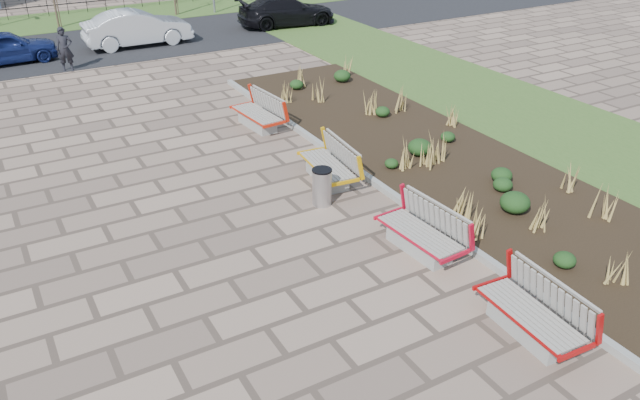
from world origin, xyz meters
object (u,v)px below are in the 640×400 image
bench_a (531,311)px  car_black (287,11)px  bench_b (420,231)px  car_silver (137,28)px  bench_d (257,112)px  pedestrian (65,49)px  car_blue (6,47)px  litter_bin (322,187)px  bench_c (327,163)px

bench_a → car_black: size_ratio=0.43×
bench_b → car_silver: size_ratio=0.45×
bench_d → pedestrian: bearing=108.1°
bench_a → car_blue: car_blue is taller
litter_bin → bench_d: bearing=82.1°
bench_a → litter_bin: bench_a is taller
car_black → bench_d: bearing=155.6°
bench_d → car_silver: size_ratio=0.45×
bench_c → car_black: size_ratio=0.43×
car_blue → car_black: (12.90, 0.44, 0.05)m
car_silver → bench_d: bearing=-177.1°
bench_d → car_blue: size_ratio=0.54×
pedestrian → car_black: size_ratio=0.35×
bench_d → litter_bin: 5.32m
litter_bin → car_blue: size_ratio=0.23×
bench_d → litter_bin: size_ratio=2.34×
bench_b → car_silver: car_silver is taller
bench_b → bench_c: bearing=86.1°
litter_bin → pedestrian: size_ratio=0.53×
car_blue → litter_bin: bearing=-165.6°
litter_bin → car_blue: (-5.13, 16.63, 0.23)m
pedestrian → car_blue: (-1.92, 2.20, -0.17)m
bench_a → bench_b: (0.00, 3.03, 0.00)m
bench_a → car_silver: 22.67m
bench_d → pedestrian: (-3.94, 9.15, 0.35)m
bench_b → pedestrian: (-3.94, 17.20, 0.35)m
litter_bin → car_blue: 17.40m
pedestrian → bench_c: bearing=-63.8°
bench_a → car_silver: (-0.47, 22.66, 0.28)m
bench_b → litter_bin: bearing=100.8°
bench_c → car_black: (7.04, 16.05, 0.23)m
pedestrian → bench_a: bearing=-69.2°
bench_a → car_black: 23.94m
car_silver → bench_a: bearing=-178.3°
car_blue → car_silver: car_silver is taller
pedestrian → car_black: 11.29m
bench_c → bench_d: 4.25m
bench_a → bench_c: (0.00, 6.83, 0.00)m
bench_a → car_silver: bearing=94.3°
bench_c → car_blue: size_ratio=0.54×
bench_b → car_silver: 19.64m
pedestrian → car_black: (10.98, 2.65, -0.12)m
bench_b → car_blue: 20.27m
bench_d → car_silver: car_silver is taller
car_blue → car_black: bearing=-90.8°
pedestrian → car_black: bearing=23.4°
bench_c → bench_d: size_ratio=1.00×
bench_b → car_black: size_ratio=0.43×
car_black → car_silver: bearing=98.0°
bench_a → car_silver: size_ratio=0.45×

